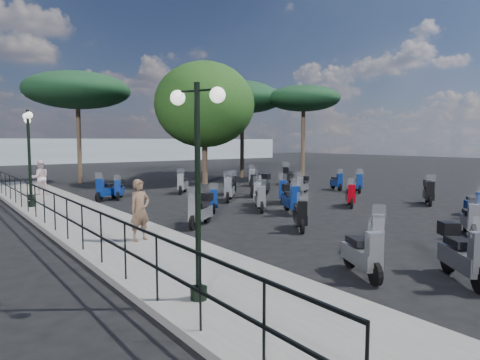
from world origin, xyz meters
TOP-DOWN VIEW (x-y plane):
  - ground at (0.00, 0.00)m, footprint 120.00×120.00m
  - sidewalk at (-6.50, 3.00)m, footprint 3.00×30.00m
  - railing at (-7.80, 2.80)m, footprint 0.04×26.04m
  - lamp_post_0 at (-7.22, -6.44)m, footprint 0.54×0.98m
  - lamp_post_1 at (-7.47, 6.06)m, footprint 0.31×1.12m
  - lamp_post_2 at (-7.09, 8.28)m, footprint 0.43×1.08m
  - woman at (-6.30, -1.92)m, footprint 0.66×0.50m
  - pedestrian_far at (-6.36, 9.92)m, footprint 0.84×0.67m
  - scooter_0 at (-2.39, -8.35)m, footprint 1.23×1.51m
  - scooter_1 at (-3.71, -7.00)m, footprint 0.89×1.50m
  - scooter_2 at (-3.71, -0.65)m, footprint 1.43×1.15m
  - scooter_3 at (-1.84, 1.50)m, footprint 0.88×1.31m
  - scooter_4 at (-4.13, 6.99)m, footprint 1.44×1.08m
  - scooter_5 at (-3.44, 7.23)m, footprint 0.89×1.36m
  - scooter_6 at (-1.48, -5.72)m, footprint 1.23×1.03m
  - scooter_7 at (-1.52, -2.96)m, footprint 1.03×1.30m
  - scooter_8 at (0.72, 1.84)m, footprint 1.27×1.16m
  - scooter_9 at (0.38, 3.60)m, footprint 1.30×1.47m
  - scooter_10 at (0.00, 7.35)m, footprint 1.17×1.39m
  - scooter_11 at (1.93, -6.43)m, footprint 1.34×1.01m
  - scooter_12 at (0.34, -0.54)m, footprint 1.03×1.61m
  - scooter_13 at (-0.26, 0.57)m, footprint 1.00×1.43m
  - scooter_14 at (2.59, 4.09)m, footprint 1.70×0.95m
  - scooter_15 at (1.72, 5.42)m, footprint 0.89×1.53m
  - scooter_17 at (5.31, -4.99)m, footprint 1.08×1.15m
  - scooter_18 at (3.48, -0.81)m, footprint 1.20×1.16m
  - scooter_19 at (2.00, 1.62)m, footprint 1.39×1.15m
  - scooter_20 at (4.82, 3.36)m, footprint 1.37×0.88m
  - scooter_21 at (5.41, 8.14)m, footprint 1.47×1.01m
  - scooter_24 at (6.71, -2.39)m, footprint 1.46×1.15m
  - scooter_25 at (7.67, 3.59)m, footprint 0.88×1.41m
  - scooter_26 at (7.78, 2.20)m, footprint 1.21×1.24m
  - scooter_27 at (7.76, 7.68)m, footprint 1.55×1.11m
  - broadleaf_tree at (3.61, 10.99)m, footprint 6.33×6.33m
  - pine_0 at (8.33, 13.35)m, footprint 6.13×6.13m
  - pine_1 at (10.69, 16.60)m, footprint 5.37×5.37m
  - pine_2 at (-2.73, 16.15)m, footprint 6.68×6.68m
  - pine_3 at (10.93, 9.59)m, footprint 5.17×5.17m
  - distant_hills at (0.00, 45.00)m, footprint 70.00×8.00m

SIDE VIEW (x-z plane):
  - ground at x=0.00m, z-range 0.00..0.00m
  - sidewalk at x=-6.50m, z-range 0.00..0.15m
  - scooter_3 at x=-1.84m, z-range -0.18..1.00m
  - scooter_17 at x=5.31m, z-range -0.18..1.00m
  - scooter_6 at x=-1.48m, z-range -0.18..1.02m
  - scooter_25 at x=7.67m, z-range -0.19..1.05m
  - scooter_7 at x=-1.52m, z-range -0.19..1.05m
  - scooter_18 at x=3.48m, z-range -0.19..1.06m
  - scooter_11 at x=1.93m, z-range -0.19..1.06m
  - scooter_8 at x=0.72m, z-range -0.20..1.09m
  - scooter_5 at x=-3.44m, z-range -0.15..1.04m
  - scooter_20 at x=4.82m, z-range -0.15..1.05m
  - scooter_1 at x=-3.71m, z-range -0.20..1.10m
  - scooter_26 at x=7.78m, z-range -0.20..1.10m
  - scooter_13 at x=-0.26m, z-range -0.20..1.11m
  - scooter_21 at x=5.41m, z-range -0.20..1.13m
  - scooter_4 at x=-4.13m, z-range -0.21..1.14m
  - scooter_19 at x=2.00m, z-range -0.21..1.14m
  - scooter_10 at x=0.00m, z-range -0.21..1.15m
  - scooter_15 at x=1.72m, z-range -0.16..1.14m
  - scooter_27 at x=7.76m, z-range -0.22..1.21m
  - scooter_2 at x=-3.71m, z-range -0.16..1.17m
  - scooter_24 at x=6.71m, z-range -0.17..1.19m
  - scooter_12 at x=0.34m, z-range -0.17..1.23m
  - scooter_0 at x=-2.39m, z-range -0.17..1.24m
  - scooter_9 at x=0.38m, z-range -0.18..1.25m
  - scooter_14 at x=2.59m, z-range -0.18..1.26m
  - railing at x=-7.80m, z-range 0.35..1.45m
  - woman at x=-6.30m, z-range 0.15..1.76m
  - pedestrian_far at x=-6.36m, z-range 0.15..1.82m
  - distant_hills at x=0.00m, z-range 0.00..3.00m
  - lamp_post_0 at x=-7.22m, z-range 0.40..3.92m
  - lamp_post_2 at x=-7.09m, z-range 0.41..4.14m
  - lamp_post_1 at x=-7.47m, z-range 0.42..4.23m
  - broadleaf_tree at x=3.61m, z-range 1.16..8.88m
  - pine_3 at x=10.93m, z-range 2.39..9.02m
  - pine_0 at x=8.33m, z-range 2.37..9.30m
  - pine_2 at x=-2.73m, z-range 2.38..9.51m
  - pine_1 at x=10.69m, z-range 2.87..10.56m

